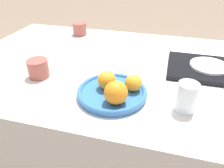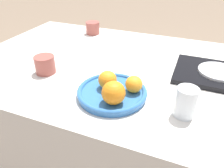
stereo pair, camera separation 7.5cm
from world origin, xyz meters
name	(u,v)px [view 2 (the right image)]	position (x,y,z in m)	size (l,w,h in m)	color
ground_plane	(122,168)	(0.00, 0.00, 0.00)	(12.00, 12.00, 0.00)	#7A6651
table	(124,125)	(0.00, 0.00, 0.36)	(1.47, 0.90, 0.72)	silver
fruit_platter	(112,93)	(0.03, -0.24, 0.73)	(0.25, 0.25, 0.03)	#336BAD
orange_0	(108,80)	(0.01, -0.23, 0.77)	(0.07, 0.07, 0.07)	orange
orange_1	(134,84)	(0.10, -0.22, 0.77)	(0.06, 0.06, 0.06)	orange
orange_2	(114,93)	(0.06, -0.30, 0.78)	(0.08, 0.08, 0.08)	orange
water_glass	(186,102)	(0.28, -0.26, 0.77)	(0.07, 0.07, 0.10)	silver
serving_tray	(218,75)	(0.38, 0.04, 0.73)	(0.34, 0.25, 0.02)	black
side_plate	(219,71)	(0.38, 0.04, 0.74)	(0.16, 0.16, 0.01)	white
cup_0	(45,65)	(-0.29, -0.19, 0.75)	(0.08, 0.08, 0.07)	#9E4C42
cup_1	(93,28)	(-0.33, 0.33, 0.75)	(0.08, 0.08, 0.07)	#9E4C42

